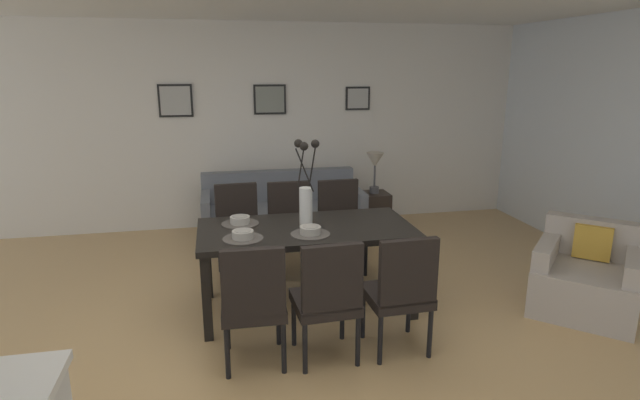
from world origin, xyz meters
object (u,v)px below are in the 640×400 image
(sofa, at_px, (282,217))
(framed_picture_left, at_px, (176,101))
(dining_table, at_px, (306,236))
(table_lamp, at_px, (375,164))
(dining_chair_far_right, at_px, (290,224))
(bowl_near_right, at_px, (240,219))
(bowl_near_left, at_px, (243,234))
(framed_picture_center, at_px, (270,99))
(dining_chair_near_right, at_px, (238,226))
(dining_chair_mid_right, at_px, (341,221))
(framed_picture_right, at_px, (358,98))
(centerpiece_vase, at_px, (306,194))
(armchair, at_px, (586,278))
(dining_chair_near_left, at_px, (253,300))
(dining_chair_mid_left, at_px, (401,289))
(dining_chair_far_left, at_px, (328,295))
(side_table, at_px, (374,213))
(bowl_far_left, at_px, (310,230))

(sofa, bearing_deg, framed_picture_left, 150.88)
(dining_table, height_order, table_lamp, table_lamp)
(dining_chair_far_right, relative_size, bowl_near_right, 5.41)
(bowl_near_left, height_order, framed_picture_center, framed_picture_center)
(dining_chair_near_right, distance_m, table_lamp, 2.05)
(bowl_near_right, relative_size, table_lamp, 0.33)
(dining_chair_mid_right, xyz_separation_m, framed_picture_right, (0.65, 1.72, 1.14))
(bowl_near_left, relative_size, bowl_near_right, 1.00)
(dining_chair_mid_right, bearing_deg, bowl_near_left, -135.62)
(centerpiece_vase, bearing_deg, armchair, -12.57)
(sofa, bearing_deg, table_lamp, 0.33)
(dining_chair_near_left, bearing_deg, centerpiece_vase, 58.06)
(dining_chair_far_right, relative_size, table_lamp, 1.80)
(dining_chair_far_right, bearing_deg, bowl_near_left, -116.87)
(dining_chair_mid_left, height_order, bowl_near_left, dining_chair_mid_left)
(bowl_near_right, distance_m, armchair, 3.03)
(dining_chair_far_left, relative_size, bowl_near_right, 5.41)
(dining_chair_near_right, xyz_separation_m, centerpiece_vase, (0.53, -0.87, 0.51))
(table_lamp, xyz_separation_m, framed_picture_left, (-2.37, 0.67, 0.75))
(bowl_near_left, xyz_separation_m, side_table, (1.75, 2.08, -0.52))
(centerpiece_vase, bearing_deg, dining_chair_near_right, 121.52)
(armchair, bearing_deg, dining_chair_near_left, -173.98)
(dining_chair_near_right, height_order, dining_chair_far_right, same)
(dining_chair_far_right, distance_m, table_lamp, 1.64)
(dining_chair_far_right, xyz_separation_m, sofa, (0.05, 1.03, -0.23))
(dining_chair_near_right, height_order, side_table, dining_chair_near_right)
(dining_table, distance_m, framed_picture_left, 2.97)
(dining_chair_far_right, height_order, framed_picture_center, framed_picture_center)
(dining_chair_far_left, relative_size, bowl_near_left, 5.41)
(dining_chair_mid_left, distance_m, bowl_near_right, 1.54)
(centerpiece_vase, height_order, bowl_near_right, centerpiece_vase)
(dining_chair_far_left, relative_size, framed_picture_left, 2.24)
(bowl_near_right, bearing_deg, framed_picture_right, 54.01)
(framed_picture_center, bearing_deg, dining_chair_far_left, -90.07)
(dining_chair_far_left, bearing_deg, bowl_far_left, 89.61)
(dining_chair_mid_right, relative_size, sofa, 0.49)
(dining_chair_far_right, relative_size, framed_picture_center, 2.24)
(bowl_far_left, distance_m, framed_picture_left, 3.11)
(centerpiece_vase, xyz_separation_m, framed_picture_center, (-0.00, 2.54, 0.62))
(dining_chair_far_left, relative_size, bowl_far_left, 5.41)
(framed_picture_left, bearing_deg, table_lamp, -15.66)
(dining_chair_mid_right, distance_m, bowl_near_right, 1.25)
(dining_chair_mid_left, bearing_deg, framed_picture_right, 79.55)
(dining_chair_near_right, xyz_separation_m, framed_picture_left, (-0.63, 1.68, 1.14))
(dining_chair_near_left, bearing_deg, dining_chair_mid_left, -1.89)
(centerpiece_vase, xyz_separation_m, table_lamp, (1.21, 1.88, -0.13))
(bowl_near_right, bearing_deg, dining_chair_near_left, -88.68)
(bowl_near_left, bearing_deg, table_lamp, 49.98)
(dining_chair_far_right, distance_m, dining_chair_mid_left, 1.79)
(dining_chair_mid_right, bearing_deg, dining_chair_mid_left, -89.25)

